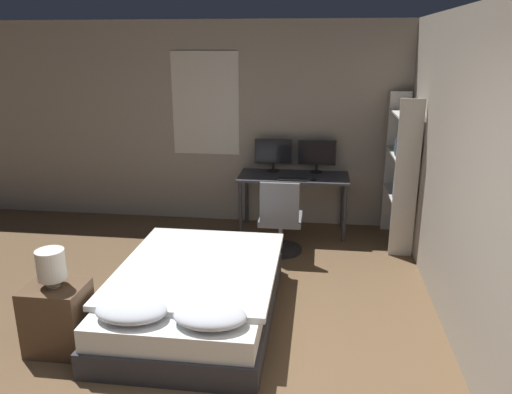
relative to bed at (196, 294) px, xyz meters
name	(u,v)px	position (x,y,z in m)	size (l,w,h in m)	color
wall_back	(254,125)	(0.17, 2.69, 1.12)	(12.00, 0.08, 2.70)	#9E9384
wall_side_right	(461,176)	(2.23, 0.23, 1.12)	(0.06, 12.00, 2.70)	#9E9384
bed	(196,294)	(0.00, 0.00, 0.00)	(1.42, 2.06, 0.54)	#2D2D33
nightstand	(58,318)	(-0.98, -0.63, 0.05)	(0.47, 0.38, 0.56)	brown
bedside_lamp	(51,265)	(-0.98, -0.63, 0.51)	(0.22, 0.22, 0.31)	gray
desk	(293,183)	(0.74, 2.30, 0.44)	(1.41, 0.65, 0.77)	#38383D
monitor_left	(273,153)	(0.45, 2.52, 0.78)	(0.50, 0.16, 0.43)	black
monitor_right	(317,154)	(1.02, 2.52, 0.78)	(0.50, 0.16, 0.43)	black
keyboard	(293,179)	(0.74, 2.08, 0.54)	(0.36, 0.13, 0.02)	black
computer_mouse	(314,179)	(1.01, 2.08, 0.55)	(0.07, 0.05, 0.04)	black
office_chair	(280,224)	(0.63, 1.57, 0.13)	(0.52, 0.52, 0.91)	black
bookshelf	(402,165)	(2.04, 2.01, 0.78)	(0.27, 0.89, 1.83)	beige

